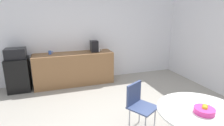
% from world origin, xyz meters
% --- Properties ---
extents(wall_back, '(6.00, 0.10, 2.60)m').
position_xyz_m(wall_back, '(0.00, 3.00, 1.30)').
color(wall_back, silver).
rests_on(wall_back, ground_plane).
extents(counter_block, '(2.16, 0.60, 0.90)m').
position_xyz_m(counter_block, '(-0.41, 2.65, 0.45)').
color(counter_block, brown).
rests_on(counter_block, ground_plane).
extents(mini_fridge, '(0.54, 0.54, 0.87)m').
position_xyz_m(mini_fridge, '(-1.84, 2.65, 0.43)').
color(mini_fridge, black).
rests_on(mini_fridge, ground_plane).
extents(microwave, '(0.48, 0.38, 0.26)m').
position_xyz_m(microwave, '(-1.84, 2.65, 1.00)').
color(microwave, black).
rests_on(microwave, mini_fridge).
extents(round_table, '(1.15, 1.15, 0.73)m').
position_xyz_m(round_table, '(0.86, -0.67, 0.60)').
color(round_table, silver).
rests_on(round_table, ground_plane).
extents(chair_navy, '(0.57, 0.57, 0.83)m').
position_xyz_m(chair_navy, '(0.36, 0.19, 0.52)').
color(chair_navy, silver).
rests_on(chair_navy, ground_plane).
extents(fruit_bowl, '(0.26, 0.26, 0.11)m').
position_xyz_m(fruit_bowl, '(0.84, -0.74, 0.77)').
color(fruit_bowl, '#D8338C').
rests_on(fruit_bowl, round_table).
extents(mug_white, '(0.13, 0.08, 0.09)m').
position_xyz_m(mug_white, '(0.31, 2.63, 0.95)').
color(mug_white, white).
rests_on(mug_white, counter_block).
extents(mug_green, '(0.13, 0.08, 0.09)m').
position_xyz_m(mug_green, '(-1.03, 2.72, 0.95)').
color(mug_green, '#3F66BF').
rests_on(mug_green, counter_block).
extents(coffee_maker, '(0.20, 0.24, 0.32)m').
position_xyz_m(coffee_maker, '(0.18, 2.65, 1.06)').
color(coffee_maker, black).
rests_on(coffee_maker, counter_block).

